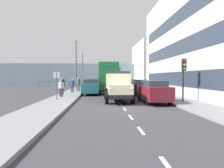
{
  "coord_description": "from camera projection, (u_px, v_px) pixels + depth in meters",
  "views": [
    {
      "loc": [
        1.49,
        13.44,
        1.98
      ],
      "look_at": [
        0.03,
        -11.7,
        1.11
      ],
      "focal_mm": 31.96,
      "sensor_mm": 36.0,
      "label": 1
    }
  ],
  "objects": [
    {
      "name": "seawall_railing",
      "position": [
        108.0,
        82.0,
        41.29
      ],
      "size": [
        28.08,
        0.08,
        1.2
      ],
      "color": "#4C5156",
      "rests_on": "ground_plane"
    },
    {
      "name": "car_maroon_kerbside_near",
      "position": [
        154.0,
        91.0,
        15.28
      ],
      "size": [
        1.78,
        4.55,
        1.72
      ],
      "color": "maroon",
      "rests_on": "ground_plane"
    },
    {
      "name": "ground_plane",
      "position": [
        114.0,
        95.0,
        22.16
      ],
      "size": [
        80.0,
        80.0,
        0.0
      ],
      "primitive_type": "plane",
      "color": "#38383D"
    },
    {
      "name": "pedestrian_near_railing",
      "position": [
        62.0,
        84.0,
        21.12
      ],
      "size": [
        0.53,
        0.34,
        1.8
      ],
      "color": "#4C473D",
      "rests_on": "sidewalk_right"
    },
    {
      "name": "truck_vintage_cream",
      "position": [
        118.0,
        87.0,
        16.01
      ],
      "size": [
        2.17,
        5.64,
        2.43
      ],
      "color": "black",
      "rests_on": "ground_plane"
    },
    {
      "name": "pedestrian_strolling",
      "position": [
        72.0,
        84.0,
        23.96
      ],
      "size": [
        0.53,
        0.34,
        1.63
      ],
      "color": "#383342",
      "rests_on": "sidewalk_right"
    },
    {
      "name": "building_far_block",
      "position": [
        154.0,
        65.0,
        41.57
      ],
      "size": [
        7.35,
        13.15,
        8.94
      ],
      "color": "silver",
      "rests_on": "ground_plane"
    },
    {
      "name": "car_silver_kerbside_2",
      "position": [
        130.0,
        85.0,
        27.43
      ],
      "size": [
        1.78,
        3.82,
        1.72
      ],
      "color": "#B7BABF",
      "rests_on": "ground_plane"
    },
    {
      "name": "building_terrace",
      "position": [
        208.0,
        39.0,
        20.85
      ],
      "size": [
        7.36,
        24.52,
        11.93
      ],
      "color": "#B7B2B7",
      "rests_on": "ground_plane"
    },
    {
      "name": "car_teal_oppositeside_0",
      "position": [
        91.0,
        87.0,
        22.45
      ],
      "size": [
        1.94,
        4.53,
        1.72
      ],
      "color": "#1E6670",
      "rests_on": "ground_plane"
    },
    {
      "name": "car_black_kerbside_1",
      "position": [
        139.0,
        87.0,
        21.25
      ],
      "size": [
        1.76,
        4.28,
        1.72
      ],
      "color": "black",
      "rests_on": "ground_plane"
    },
    {
      "name": "traffic_light_near",
      "position": [
        184.0,
        71.0,
        14.98
      ],
      "size": [
        0.28,
        0.41,
        3.2
      ],
      "color": "black",
      "rests_on": "sidewalk_left"
    },
    {
      "name": "lamp_post_promenade",
      "position": [
        76.0,
        61.0,
        27.3
      ],
      "size": [
        0.32,
        1.14,
        6.88
      ],
      "color": "#59595B",
      "rests_on": "sidewalk_right"
    },
    {
      "name": "street_sign",
      "position": [
        57.0,
        81.0,
        16.05
      ],
      "size": [
        0.5,
        0.07,
        2.25
      ],
      "color": "#4C4C4C",
      "rests_on": "sidewalk_right"
    },
    {
      "name": "lamp_post_far",
      "position": [
        82.0,
        67.0,
        38.29
      ],
      "size": [
        0.32,
        1.14,
        6.44
      ],
      "color": "#59595B",
      "rests_on": "sidewalk_right"
    },
    {
      "name": "pedestrian_couple_b",
      "position": [
        61.0,
        87.0,
        18.44
      ],
      "size": [
        0.53,
        0.34,
        1.62
      ],
      "color": "#383342",
      "rests_on": "sidewalk_right"
    },
    {
      "name": "sidewalk_right",
      "position": [
        70.0,
        94.0,
        21.88
      ],
      "size": [
        2.55,
        39.6,
        0.15
      ],
      "primitive_type": "cube",
      "color": "gray",
      "rests_on": "ground_plane"
    },
    {
      "name": "road_centreline_markings",
      "position": [
        114.0,
        96.0,
        21.33
      ],
      "size": [
        0.12,
        34.68,
        0.01
      ],
      "color": "silver",
      "rests_on": "ground_plane"
    },
    {
      "name": "sidewalk_left",
      "position": [
        156.0,
        94.0,
        22.43
      ],
      "size": [
        2.55,
        39.6,
        0.15
      ],
      "primitive_type": "cube",
      "color": "gray",
      "rests_on": "ground_plane"
    },
    {
      "name": "car_navy_oppositeside_1",
      "position": [
        93.0,
        85.0,
        28.29
      ],
      "size": [
        1.96,
        4.47,
        1.72
      ],
      "color": "navy",
      "rests_on": "ground_plane"
    },
    {
      "name": "pedestrian_in_dark_coat",
      "position": [
        78.0,
        83.0,
        25.63
      ],
      "size": [
        0.53,
        0.34,
        1.82
      ],
      "color": "#4C473D",
      "rests_on": "sidewalk_right"
    },
    {
      "name": "sea_horizon",
      "position": [
        107.0,
        75.0,
        44.82
      ],
      "size": [
        80.0,
        0.8,
        5.0
      ],
      "primitive_type": "cube",
      "color": "gray",
      "rests_on": "ground_plane"
    },
    {
      "name": "lorry_cargo_green",
      "position": [
        108.0,
        76.0,
        26.14
      ],
      "size": [
        2.58,
        8.2,
        3.87
      ],
      "color": "#1E7033",
      "rests_on": "ground_plane"
    }
  ]
}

